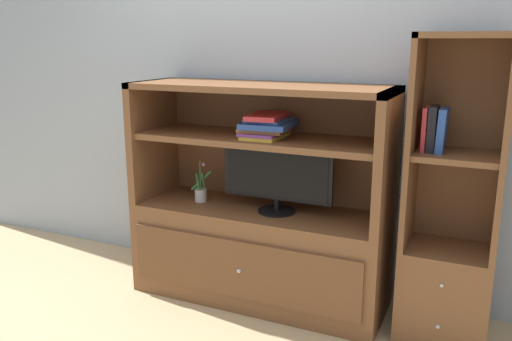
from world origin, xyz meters
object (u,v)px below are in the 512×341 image
at_px(media_console, 260,230).
at_px(tv_monitor, 277,177).
at_px(magazine_stack, 267,126).
at_px(upright_book_row, 435,129).
at_px(potted_plant, 201,193).
at_px(bookshelf_tall, 448,243).

relative_size(media_console, tv_monitor, 2.29).
bearing_deg(magazine_stack, tv_monitor, -11.97).
relative_size(magazine_stack, upright_book_row, 1.58).
relative_size(tv_monitor, potted_plant, 2.57).
relative_size(potted_plant, bookshelf_tall, 0.16).
bearing_deg(tv_monitor, potted_plant, -179.88).
bearing_deg(magazine_stack, potted_plant, -177.94).
bearing_deg(upright_book_row, bookshelf_tall, 5.73).
relative_size(potted_plant, upright_book_row, 1.13).
distance_m(media_console, upright_book_row, 1.20).
relative_size(media_console, magazine_stack, 4.22).
bearing_deg(magazine_stack, media_console, 174.30).
distance_m(magazine_stack, bookshelf_tall, 1.18).
relative_size(magazine_stack, bookshelf_tall, 0.23).
bearing_deg(media_console, upright_book_row, -0.31).
bearing_deg(magazine_stack, upright_book_row, -0.03).
relative_size(media_console, bookshelf_tall, 0.96).
bearing_deg(upright_book_row, media_console, 179.69).
bearing_deg(bookshelf_tall, potted_plant, -178.97).
relative_size(media_console, potted_plant, 5.89).
bearing_deg(potted_plant, magazine_stack, 2.06).
bearing_deg(upright_book_row, potted_plant, -179.35).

